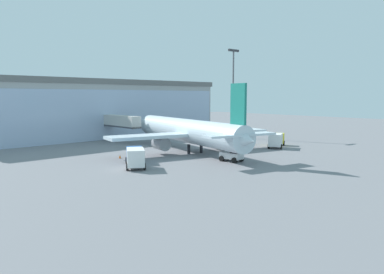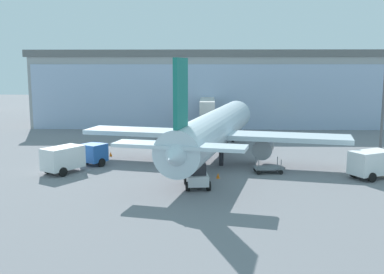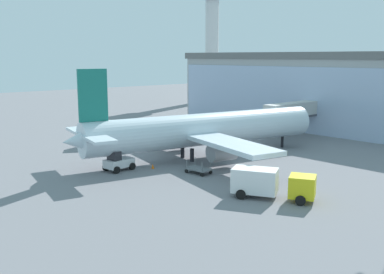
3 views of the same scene
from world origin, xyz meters
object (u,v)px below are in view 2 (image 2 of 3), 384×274
object	(u,v)px
safety_cone_nose	(218,175)
safety_cone_wingtip	(111,154)
jet_bridge	(207,107)
fuel_truck	(381,162)
pushback_tug	(197,177)
catering_truck	(73,156)
airplane	(214,130)
baggage_cart	(268,168)

from	to	relation	value
safety_cone_nose	safety_cone_wingtip	world-z (taller)	same
jet_bridge	fuel_truck	world-z (taller)	jet_bridge
pushback_tug	jet_bridge	bearing A→B (deg)	-8.12
safety_cone_wingtip	catering_truck	bearing A→B (deg)	-104.62
jet_bridge	safety_cone_nose	xyz separation A→B (m)	(2.09, -28.89, -3.87)
catering_truck	fuel_truck	bearing A→B (deg)	-61.26
fuel_truck	safety_cone_nose	distance (m)	15.82
airplane	catering_truck	xyz separation A→B (m)	(-14.27, -5.55, -2.08)
jet_bridge	catering_truck	bearing A→B (deg)	152.65
airplane	safety_cone_wingtip	bearing A→B (deg)	91.56
pushback_tug	fuel_truck	bearing A→B (deg)	-82.26
jet_bridge	fuel_truck	size ratio (longest dim) A/B	1.79
jet_bridge	fuel_truck	distance (m)	32.59
jet_bridge	safety_cone_wingtip	world-z (taller)	jet_bridge
fuel_truck	baggage_cart	xyz separation A→B (m)	(-10.69, 0.85, -0.97)
baggage_cart	safety_cone_wingtip	distance (m)	19.26
jet_bridge	baggage_cart	bearing A→B (deg)	-166.74
airplane	catering_truck	bearing A→B (deg)	121.67
jet_bridge	safety_cone_nose	distance (m)	29.22
jet_bridge	catering_truck	size ratio (longest dim) A/B	1.79
baggage_cart	safety_cone_nose	size ratio (longest dim) A/B	5.44
baggage_cart	safety_cone_wingtip	world-z (taller)	baggage_cart
airplane	safety_cone_wingtip	distance (m)	12.89
airplane	safety_cone_nose	world-z (taller)	airplane
baggage_cart	pushback_tug	xyz separation A→B (m)	(-6.79, -5.99, 0.47)
fuel_truck	baggage_cart	world-z (taller)	fuel_truck
jet_bridge	safety_cone_wingtip	distance (m)	22.32
baggage_cart	safety_cone_wingtip	bearing A→B (deg)	150.22
catering_truck	safety_cone_nose	size ratio (longest dim) A/B	13.51
baggage_cart	safety_cone_wingtip	xyz separation A→B (m)	(-17.87, 7.18, -0.23)
baggage_cart	safety_cone_nose	world-z (taller)	baggage_cart
pushback_tug	safety_cone_nose	world-z (taller)	pushback_tug
pushback_tug	catering_truck	bearing A→B (deg)	57.74
catering_truck	safety_cone_wingtip	xyz separation A→B (m)	(1.95, 7.47, -1.19)
jet_bridge	safety_cone_wingtip	size ratio (longest dim) A/B	24.15
pushback_tug	safety_cone_wingtip	bearing A→B (deg)	31.43
catering_truck	fuel_truck	xyz separation A→B (m)	(30.51, -0.56, 0.00)
airplane	catering_truck	distance (m)	15.45
baggage_cart	pushback_tug	bearing A→B (deg)	-146.46
baggage_cart	pushback_tug	size ratio (longest dim) A/B	0.87
safety_cone_nose	fuel_truck	bearing A→B (deg)	6.18
jet_bridge	baggage_cart	world-z (taller)	jet_bridge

